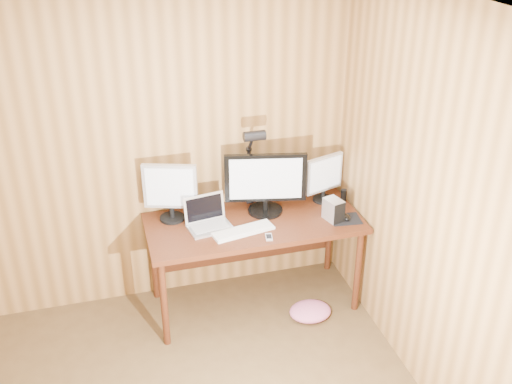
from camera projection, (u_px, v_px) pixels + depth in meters
name	position (u px, v px, depth m)	size (l,w,h in m)	color
room_shell	(149.00, 332.00, 2.61)	(4.00, 4.00, 4.00)	brown
desk	(252.00, 230.00, 4.57)	(1.60, 0.70, 0.75)	#461E0E
monitor_center	(265.00, 182.00, 4.47)	(0.61, 0.27, 0.48)	black
monitor_left	(170.00, 190.00, 4.37)	(0.39, 0.19, 0.45)	black
monitor_right	(324.00, 177.00, 4.65)	(0.33, 0.16, 0.38)	black
laptop	(208.00, 219.00, 4.37)	(0.34, 0.29, 0.22)	silver
keyboard	(243.00, 231.00, 4.31)	(0.47, 0.22, 0.02)	white
mousepad	(345.00, 219.00, 4.48)	(0.22, 0.18, 0.00)	black
mouse	(346.00, 217.00, 4.47)	(0.07, 0.11, 0.04)	black
hard_drive	(334.00, 210.00, 4.44)	(0.14, 0.17, 0.17)	silver
phone	(269.00, 237.00, 4.24)	(0.06, 0.10, 0.01)	silver
speaker	(344.00, 196.00, 4.70)	(0.05, 0.05, 0.11)	black
desk_lamp	(252.00, 156.00, 4.45)	(0.16, 0.23, 0.70)	black
fabric_pile	(310.00, 311.00, 4.61)	(0.33, 0.27, 0.10)	#D76893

